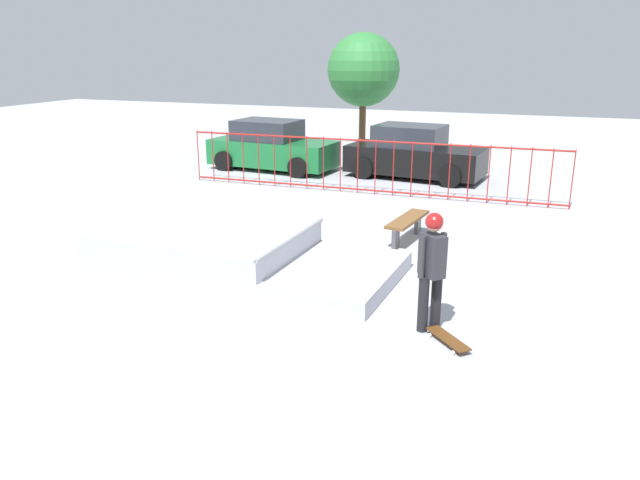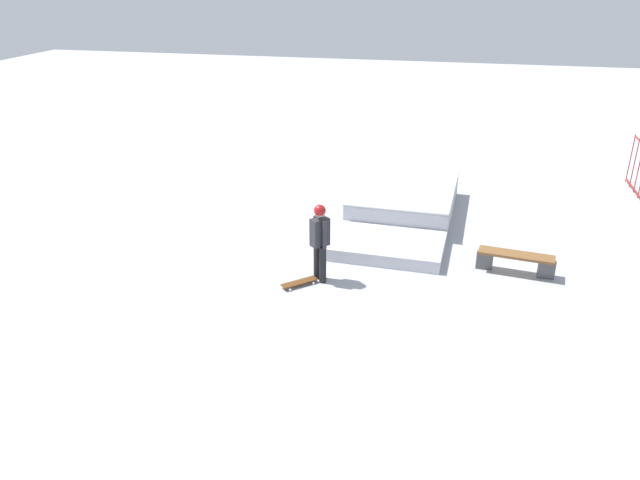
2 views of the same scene
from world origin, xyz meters
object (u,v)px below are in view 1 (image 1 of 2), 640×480
object	(u,v)px
skateboard	(448,339)
distant_tree	(363,70)
park_bench	(407,224)
parked_car_black	(414,154)
parked_car_green	(272,147)
skate_ramp	(227,250)
skater	(432,263)

from	to	relation	value
skateboard	distant_tree	distance (m)	15.04
park_bench	parked_car_black	xyz separation A→B (m)	(-1.29, 6.39, 0.37)
park_bench	parked_car_green	world-z (taller)	parked_car_green
skateboard	parked_car_green	world-z (taller)	parked_car_green
skate_ramp	parked_car_black	distance (m)	9.27
skate_ramp	parked_car_black	world-z (taller)	parked_car_black
skate_ramp	park_bench	xyz separation A→B (m)	(2.72, 2.75, 0.04)
park_bench	skater	bearing A→B (deg)	-72.89
distant_tree	skateboard	bearing A→B (deg)	-68.45
skateboard	parked_car_black	distance (m)	11.23
park_bench	skate_ramp	bearing A→B (deg)	-134.66
parked_car_green	park_bench	bearing A→B (deg)	-40.89
skater	distant_tree	bearing A→B (deg)	-25.51
skater	skateboard	distance (m)	1.06
skateboard	distant_tree	world-z (taller)	distant_tree
park_bench	distant_tree	xyz separation A→B (m)	(-3.82, 9.26, 2.72)
skate_ramp	parked_car_black	size ratio (longest dim) A/B	1.29
parked_car_green	skate_ramp	bearing A→B (deg)	-65.22
skate_ramp	park_bench	distance (m)	3.87
skater	parked_car_green	distance (m)	12.44
parked_car_green	distant_tree	xyz separation A→B (m)	(2.10, 3.18, 2.35)
park_bench	parked_car_green	distance (m)	8.49
skate_ramp	skateboard	distance (m)	4.65
skate_ramp	distant_tree	world-z (taller)	distant_tree
skate_ramp	parked_car_green	world-z (taller)	parked_car_green
parked_car_green	distant_tree	bearing A→B (deg)	61.46
parked_car_green	parked_car_black	xyz separation A→B (m)	(4.63, 0.31, 0.00)
skater	parked_car_green	xyz separation A→B (m)	(-7.17, 10.16, -0.28)
park_bench	skateboard	bearing A→B (deg)	-70.22
skater	distant_tree	distance (m)	14.42
parked_car_green	parked_car_black	distance (m)	4.64
parked_car_black	skater	bearing A→B (deg)	-69.97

